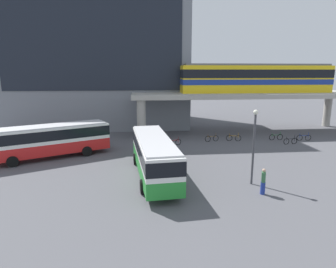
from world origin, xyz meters
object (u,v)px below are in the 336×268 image
Objects in this scene: bicycle_orange at (234,138)px; pedestrian_at_kerb at (263,182)px; bus_main at (154,153)px; bus_secondary at (51,138)px; station_building at (100,56)px; bicycle_green at (276,137)px; bicycle_red at (174,142)px; train at (256,78)px; bicycle_black at (290,141)px; bicycle_brown at (212,138)px; bicycle_blue at (304,138)px.

pedestrian_at_kerb is at bearing -100.87° from bicycle_orange.
bus_secondary is at bearing 147.15° from bus_main.
station_building is 14.74× the size of bicycle_green.
bus_main is 6.77× the size of bicycle_red.
station_building is 1.29× the size of train.
station_building reaches higher than bicycle_black.
bus_main is 6.39× the size of bicycle_orange.
station_building reaches higher than bicycle_red.
bus_main is 6.10× the size of pedestrian_at_kerb.
pedestrian_at_kerb is (4.48, -13.99, 0.51)m from bicycle_red.
bicycle_brown is 5.01m from bicycle_red.
bicycle_black is at bearing -2.65° from bicycle_red.
bicycle_red is (9.93, -16.05, -10.32)m from station_building.
bicycle_orange is at bearing 179.77° from bicycle_green.
train is at bearing 70.26° from pedestrian_at_kerb.
bicycle_brown is (-8.78, 2.21, 0.00)m from bicycle_black.
bus_main is 6.30× the size of bicycle_black.
station_building is at bearing 157.29° from train.
bicycle_black is 3.00m from bicycle_blue.
bicycle_red is at bearing 177.35° from bicycle_black.
bicycle_green is (25.34, 5.19, -1.63)m from bus_secondary.
train reaches higher than bicycle_black.
bicycle_brown is 2.72m from bicycle_orange.
bicycle_red is at bearing 74.19° from bus_main.
bicycle_orange is at bearing 79.13° from pedestrian_at_kerb.
bus_secondary is 25.92m from bicycle_green.
station_building is 21.51m from bicycle_red.
bicycle_black is 1.01× the size of bicycle_brown.
bicycle_black is (16.33, 9.26, -1.63)m from bus_main.
bus_main is 21.83m from bicycle_blue.
pedestrian_at_kerb reaches higher than bicycle_black.
bus_secondary is 20.71m from bicycle_orange.
bus_secondary reaches higher than bicycle_brown.
bicycle_brown is at bearing 16.79° from bus_secondary.
bus_secondary is (-9.71, 6.27, 0.00)m from bus_main.
bicycle_orange is at bearing 48.20° from bus_main.
bicycle_brown is 11.35m from bicycle_blue.
bicycle_brown and bicycle_blue have the same top height.
bus_secondary is 6.17× the size of bicycle_green.
pedestrian_at_kerb is (14.40, -30.05, -9.81)m from station_building.
train is 11.52× the size of bicycle_black.
bus_secondary reaches higher than pedestrian_at_kerb.
bicycle_blue is at bearing 52.12° from pedestrian_at_kerb.
bicycle_green is at bearing 11.59° from bus_secondary.
train is at bearing 101.74° from bicycle_black.
bicycle_orange is at bearing 159.87° from bicycle_black.
bicycle_orange is at bearing 12.06° from bicycle_red.
bicycle_blue is 1.00× the size of bicycle_green.
bicycle_red is at bearing -161.55° from bicycle_brown.
bicycle_black is at bearing -20.13° from bicycle_orange.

